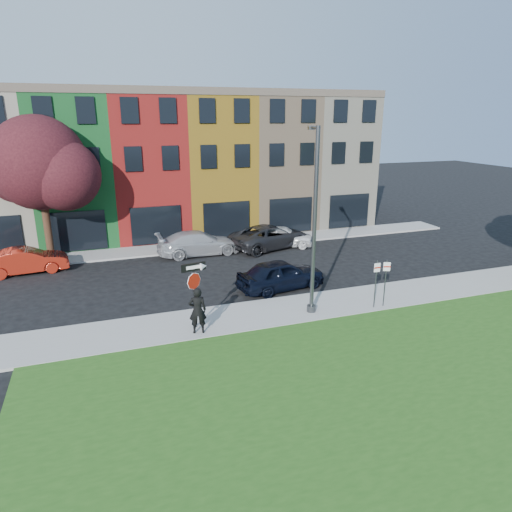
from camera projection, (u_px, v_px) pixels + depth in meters
name	position (u px, v px, depth m)	size (l,w,h in m)	color
ground	(334.00, 337.00, 18.68)	(120.00, 120.00, 0.00)	black
sidewalk_near	(341.00, 303.00, 21.99)	(40.00, 3.00, 0.12)	gray
sidewalk_far	(190.00, 247.00, 31.25)	(40.00, 2.40, 0.12)	gray
rowhouse_block	(178.00, 165.00, 35.53)	(30.00, 10.12, 10.00)	beige
stop_sign	(194.00, 282.00, 18.73)	(1.04, 0.22, 2.85)	black
man	(198.00, 310.00, 18.56)	(0.80, 0.60, 1.98)	black
sedan_near	(281.00, 275.00, 23.66)	(4.91, 2.61, 1.59)	black
parked_car_red	(26.00, 261.00, 26.11)	(4.60, 2.01, 1.47)	maroon
parked_car_silver	(199.00, 243.00, 29.58)	(5.41, 2.36, 1.55)	#9D9DA1
parked_car_dark	(270.00, 236.00, 31.08)	(6.32, 4.27, 1.61)	black
parked_car_white	(282.00, 236.00, 31.46)	(4.57, 3.18, 1.44)	silver
street_lamp	(314.00, 222.00, 19.84)	(1.05, 2.50, 8.20)	#404245
parking_sign_a	(376.00, 279.00, 20.90)	(0.32, 0.08, 2.28)	#404245
parking_sign_b	(386.00, 278.00, 21.07)	(0.31, 0.15, 2.27)	#404245
tree_purple	(41.00, 165.00, 26.91)	(6.63, 5.80, 8.68)	#311B10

